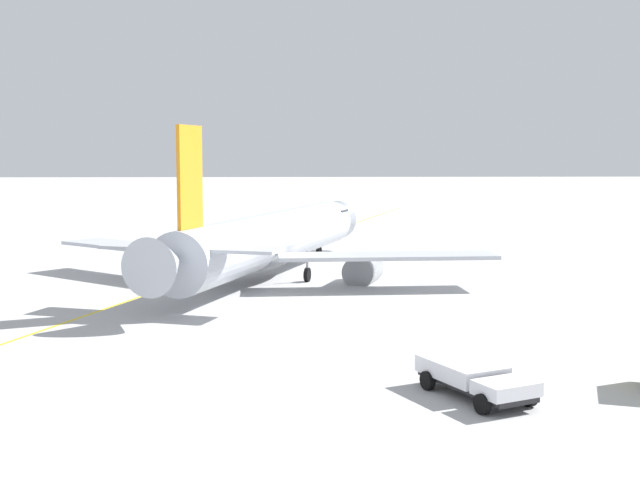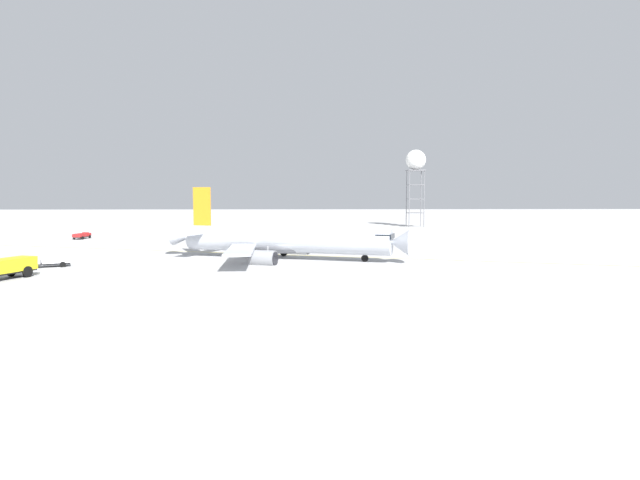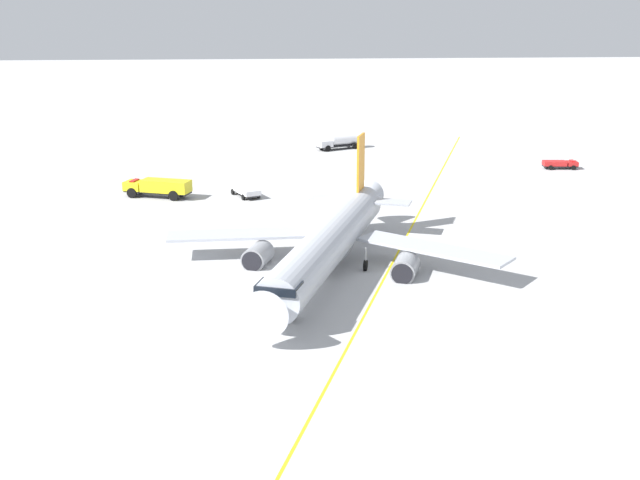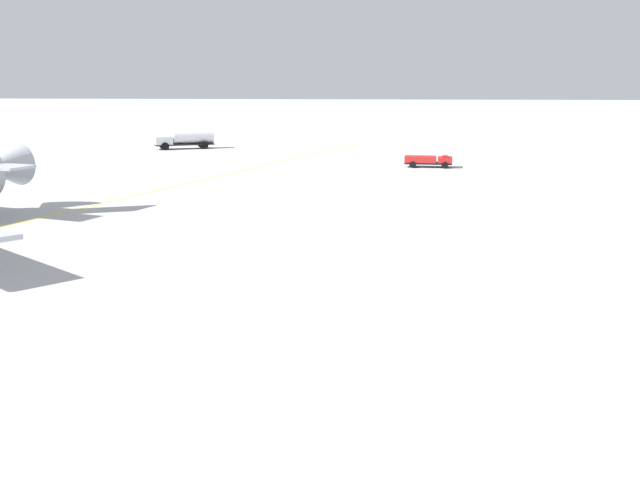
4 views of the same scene
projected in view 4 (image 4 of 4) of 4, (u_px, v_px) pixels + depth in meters
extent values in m
cone|color=#B2B7C1|center=(0.00, 166.00, 61.76)|extent=(4.92, 4.61, 3.50)
cube|color=#232326|center=(184.00, 144.00, 112.95)|extent=(5.27, 8.52, 0.20)
cube|color=silver|center=(163.00, 140.00, 111.86)|extent=(3.24, 3.19, 1.10)
cube|color=black|center=(156.00, 139.00, 111.47)|extent=(1.95, 0.91, 0.62)
cylinder|color=silver|center=(193.00, 136.00, 113.12)|extent=(4.24, 6.13, 2.12)
cylinder|color=black|center=(165.00, 146.00, 110.88)|extent=(0.70, 1.12, 1.10)
cylinder|color=black|center=(163.00, 145.00, 113.18)|extent=(0.70, 1.12, 1.10)
cylinder|color=black|center=(204.00, 145.00, 112.67)|extent=(0.70, 1.12, 1.10)
cylinder|color=black|center=(201.00, 144.00, 114.97)|extent=(0.70, 1.12, 1.10)
cube|color=#232326|center=(428.00, 163.00, 90.55)|extent=(2.10, 5.55, 0.20)
cube|color=red|center=(445.00, 160.00, 90.17)|extent=(2.09, 1.79, 0.65)
cube|color=black|center=(451.00, 159.00, 90.04)|extent=(1.65, 0.21, 0.36)
cube|color=red|center=(420.00, 159.00, 90.60)|extent=(2.25, 3.75, 0.70)
cube|color=red|center=(445.00, 156.00, 90.08)|extent=(1.42, 0.71, 0.16)
cylinder|color=black|center=(445.00, 163.00, 91.22)|extent=(0.34, 0.78, 0.76)
cylinder|color=black|center=(445.00, 165.00, 89.33)|extent=(0.34, 0.78, 0.76)
cylinder|color=black|center=(414.00, 163.00, 91.79)|extent=(0.34, 0.78, 0.76)
cylinder|color=black|center=(413.00, 165.00, 89.89)|extent=(0.34, 0.78, 0.76)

